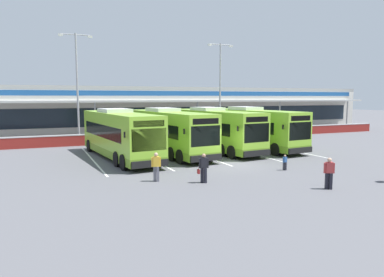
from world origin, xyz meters
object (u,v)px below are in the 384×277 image
Objects in this scene: pedestrian_in_dark_coat at (329,172)px; lamp_post_centre at (220,84)px; coach_bus_right_centre at (251,129)px; coach_bus_left_centre at (168,132)px; pedestrian_near_bin at (156,166)px; coach_bus_centre at (213,130)px; lamp_post_west at (77,81)px; pedestrian_with_handbag at (203,167)px; pedestrian_child at (285,162)px; coach_bus_leftmost at (119,135)px.

pedestrian_in_dark_coat is 26.36m from lamp_post_centre.
coach_bus_right_centre reaches higher than pedestrian_in_dark_coat.
coach_bus_left_centre is 7.62× the size of pedestrian_near_bin.
coach_bus_centre is 7.62× the size of pedestrian_near_bin.
coach_bus_left_centre is 12.78m from lamp_post_west.
coach_bus_left_centre is at bearing 81.27° from pedestrian_with_handbag.
lamp_post_west is 1.00× the size of lamp_post_centre.
pedestrian_in_dark_coat is 1.61× the size of pedestrian_child.
pedestrian_near_bin is at bearing -83.73° from lamp_post_west.
coach_bus_leftmost is at bearing 91.84° from pedestrian_near_bin.
pedestrian_with_handbag is at bearing -170.67° from pedestrian_child.
lamp_post_west is (-1.86, 10.93, 4.50)m from coach_bus_leftmost.
coach_bus_left_centre reaches higher than pedestrian_with_handbag.
lamp_post_west is at bearing 118.38° from pedestrian_child.
pedestrian_with_handbag is (2.55, -9.82, -0.93)m from coach_bus_leftmost.
coach_bus_left_centre is 7.62× the size of pedestrian_with_handbag.
pedestrian_with_handbag is at bearing -75.47° from coach_bus_leftmost.
coach_bus_leftmost is at bearing 120.03° from pedestrian_in_dark_coat.
lamp_post_west is (-10.36, 9.93, 4.50)m from coach_bus_centre.
pedestrian_with_handbag is at bearing 144.66° from pedestrian_in_dark_coat.
coach_bus_leftmost is 12.50m from pedestrian_child.
lamp_post_centre reaches higher than pedestrian_near_bin.
pedestrian_near_bin is (-2.27, 1.35, 0.02)m from pedestrian_with_handbag.
lamp_post_centre is at bearing 1.37° from lamp_post_west.
pedestrian_with_handbag and pedestrian_in_dark_coat have the same top height.
lamp_post_west reaches higher than pedestrian_with_handbag.
coach_bus_right_centre is 1.12× the size of lamp_post_west.
coach_bus_centre is 1.12× the size of lamp_post_centre.
pedestrian_in_dark_coat is at bearing -35.34° from pedestrian_with_handbag.
coach_bus_leftmost is 12.29× the size of pedestrian_child.
coach_bus_left_centre is 15.64m from lamp_post_centre.
coach_bus_leftmost is at bearing -80.35° from lamp_post_west.
pedestrian_with_handbag is 1.61× the size of pedestrian_child.
pedestrian_child is at bearing 9.33° from pedestrian_with_handbag.
coach_bus_leftmost is 8.52m from pedestrian_near_bin.
coach_bus_leftmost is 1.12× the size of lamp_post_west.
pedestrian_near_bin is (-8.23, -9.47, -0.91)m from coach_bus_centre.
coach_bus_right_centre is at bearing 47.33° from pedestrian_with_handbag.
coach_bus_leftmost reaches higher than pedestrian_child.
coach_bus_right_centre is at bearing 72.46° from pedestrian_in_dark_coat.
coach_bus_right_centre is at bearing -35.04° from lamp_post_west.
coach_bus_left_centre is at bearing 66.84° from pedestrian_near_bin.
coach_bus_left_centre is 8.30m from coach_bus_right_centre.
lamp_post_west is (-10.66, 19.72, 5.75)m from pedestrian_child.
coach_bus_left_centre is (4.14, 0.58, 0.00)m from coach_bus_leftmost.
coach_bus_left_centre is 9.88m from pedestrian_near_bin.
coach_bus_centre is at bearing 6.69° from coach_bus_leftmost.
pedestrian_near_bin is (-7.58, 5.11, 0.00)m from pedestrian_in_dark_coat.
lamp_post_west reaches higher than pedestrian_child.
pedestrian_near_bin is (0.27, -8.47, -0.91)m from coach_bus_leftmost.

